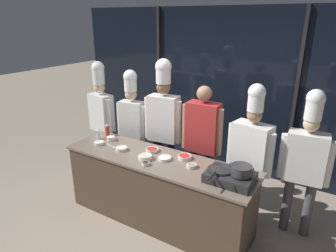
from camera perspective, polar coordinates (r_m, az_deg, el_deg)
The scene contains 24 objects.
ground_plane at distance 4.17m, azimuth -1.90°, elevation -17.23°, with size 24.00×24.00×0.00m, color gray.
window_wall_back at distance 5.15m, azimuth 9.84°, elevation 6.52°, with size 5.66×0.09×2.70m.
demo_counter at distance 3.92m, azimuth -1.98°, elevation -12.04°, with size 2.49×0.70×0.89m.
portable_stove at distance 3.27m, azimuth 11.73°, elevation -9.47°, with size 0.50×0.38×0.11m.
frying_pan at distance 3.26m, azimuth 9.91°, elevation -7.88°, with size 0.28×0.48×0.04m.
stock_pot at distance 3.18m, azimuth 13.81°, elevation -8.15°, with size 0.25×0.22×0.11m.
squeeze_bottle_chili at distance 4.46m, azimuth -11.48°, elevation -0.68°, with size 0.06×0.06×0.19m.
squeeze_bottle_clear at distance 4.36m, azimuth -13.09°, elevation -1.46°, with size 0.05×0.05×0.16m.
prep_bowl_mushrooms at distance 3.50m, azimuth 4.49°, elevation -7.52°, with size 0.12×0.12×0.04m.
prep_bowl_chili_flakes at distance 3.89m, azimuth -3.03°, elevation -4.53°, with size 0.17×0.17×0.04m.
prep_bowl_rice at distance 3.67m, azimuth -0.65°, elevation -6.12°, with size 0.17×0.17×0.04m.
prep_bowl_onion at distance 3.96m, azimuth -8.87°, elevation -4.25°, with size 0.15×0.15×0.04m.
prep_bowl_chicken at distance 3.69m, azimuth -4.40°, elevation -5.88°, with size 0.17×0.17×0.05m.
prep_bowl_garlic at distance 4.30m, azimuth -10.84°, elevation -2.29°, with size 0.12×0.12×0.06m.
prep_bowl_bell_pepper at distance 3.69m, azimuth 3.18°, elevation -5.87°, with size 0.17×0.17×0.05m.
prep_bowl_bean_sprouts at distance 4.19m, azimuth -13.03°, elevation -3.16°, with size 0.13×0.13×0.04m.
prep_bowl_soy_glaze at distance 3.55m, azimuth -4.28°, elevation -7.13°, with size 0.09×0.09×0.04m.
serving_spoon_solid at distance 4.08m, azimuth -10.52°, elevation -3.91°, with size 0.22×0.08×0.02m.
chef_head at distance 5.01m, azimuth -12.61°, elevation 2.74°, with size 0.54×0.28×1.89m.
chef_sous at distance 4.58m, azimuth -6.90°, elevation 1.46°, with size 0.47×0.24×1.82m.
chef_line at distance 4.29m, azimuth -0.85°, elevation 1.65°, with size 0.57×0.27×2.01m.
person_guest at distance 4.01m, azimuth 6.58°, elevation -1.85°, with size 0.57×0.24×1.72m.
chef_pastry at distance 3.78m, azimuth 15.52°, elevation -4.17°, with size 0.59×0.32×1.83m.
chef_apprentice at distance 3.77m, azimuth 24.73°, elevation -5.48°, with size 0.57×0.26×1.82m.
Camera 1 is at (1.87, -2.75, 2.53)m, focal length 32.00 mm.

